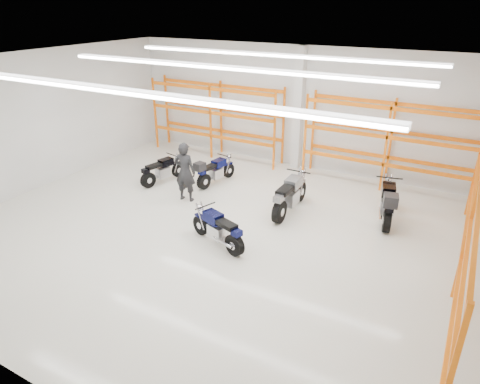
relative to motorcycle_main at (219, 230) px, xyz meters
The scene contains 11 objects.
ground 0.94m from the motorcycle_main, 127.44° to the left, with size 14.00×14.00×0.00m, color silver.
room_shell 2.95m from the motorcycle_main, 126.40° to the left, with size 14.02×12.02×4.51m.
motorcycle_main is the anchor object (origin of this frame).
motorcycle_back_a 4.81m from the motorcycle_main, 146.62° to the left, with size 0.76×1.86×0.93m.
motorcycle_back_b 4.12m from the motorcycle_main, 124.43° to the left, with size 0.69×1.95×1.00m.
motorcycle_back_c 2.80m from the motorcycle_main, 72.68° to the left, with size 0.77×2.33×1.15m.
motorcycle_back_d 4.98m from the motorcycle_main, 44.55° to the left, with size 0.94×2.36×1.22m.
standing_man 3.13m from the motorcycle_main, 141.76° to the left, with size 0.71×0.46×1.94m, color black.
structural_column 6.74m from the motorcycle_main, 94.43° to the left, with size 0.32×0.32×4.50m, color white.
pallet_racking_back_left 7.39m from the motorcycle_main, 122.45° to the left, with size 5.67×0.87×3.00m.
pallet_racking_back_right 6.91m from the motorcycle_main, 64.72° to the left, with size 5.67×0.87×3.00m.
Camera 1 is at (5.70, -8.90, 5.94)m, focal length 32.00 mm.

